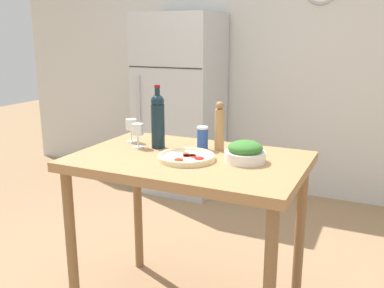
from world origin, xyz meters
The scene contains 10 objects.
wall_back centered at (0.00, 2.24, 1.30)m, with size 6.40×0.08×2.60m.
refrigerator centered at (-0.98, 1.87, 0.88)m, with size 0.77×0.68×1.77m.
prep_counter centered at (0.00, 0.00, 0.83)m, with size 1.20×0.78×0.94m.
wine_bottle centered at (-0.24, 0.10, 1.10)m, with size 0.08×0.08×0.35m.
wine_glass_near centered at (-0.34, 0.05, 1.04)m, with size 0.07×0.07×0.14m.
wine_glass_far centered at (-0.45, 0.15, 1.04)m, with size 0.07×0.07×0.14m.
pepper_mill centered at (0.09, 0.19, 1.07)m, with size 0.05×0.05×0.27m.
salad_bowl centered at (0.29, 0.04, 0.99)m, with size 0.21×0.21×0.11m.
homemade_pizza centered at (0.01, -0.06, 0.96)m, with size 0.29×0.29×0.03m.
salt_canister centered at (0.01, 0.17, 1.01)m, with size 0.06×0.06×0.13m.
Camera 1 is at (0.92, -1.94, 1.56)m, focal length 40.00 mm.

